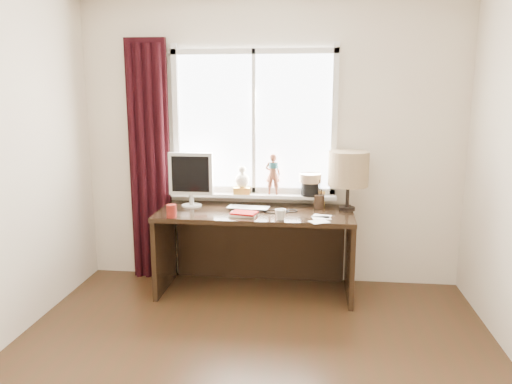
# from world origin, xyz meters

# --- Properties ---
(wall_back) EXTENTS (3.50, 0.00, 2.60)m
(wall_back) POSITION_xyz_m (0.00, 2.00, 1.30)
(wall_back) COLOR beige
(wall_back) RESTS_ON ground
(laptop) EXTENTS (0.39, 0.28, 0.03)m
(laptop) POSITION_xyz_m (-0.16, 1.67, 0.76)
(laptop) COLOR silver
(laptop) RESTS_ON desk
(mug) EXTENTS (0.12, 0.13, 0.09)m
(mug) POSITION_xyz_m (0.14, 1.36, 0.80)
(mug) COLOR white
(mug) RESTS_ON desk
(red_cup) EXTENTS (0.08, 0.08, 0.11)m
(red_cup) POSITION_xyz_m (-0.77, 1.34, 0.80)
(red_cup) COLOR maroon
(red_cup) RESTS_ON desk
(window) EXTENTS (1.52, 0.22, 1.40)m
(window) POSITION_xyz_m (-0.13, 1.95, 1.31)
(window) COLOR white
(window) RESTS_ON ground
(curtain) EXTENTS (0.38, 0.09, 2.25)m
(curtain) POSITION_xyz_m (-1.13, 1.91, 1.12)
(curtain) COLOR black
(curtain) RESTS_ON floor
(desk) EXTENTS (1.70, 0.70, 0.75)m
(desk) POSITION_xyz_m (-0.10, 1.73, 0.51)
(desk) COLOR #312013
(desk) RESTS_ON floor
(monitor) EXTENTS (0.40, 0.18, 0.49)m
(monitor) POSITION_xyz_m (-0.70, 1.75, 1.03)
(monitor) COLOR beige
(monitor) RESTS_ON desk
(notebook_stack) EXTENTS (0.24, 0.19, 0.03)m
(notebook_stack) POSITION_xyz_m (-0.18, 1.46, 0.77)
(notebook_stack) COLOR beige
(notebook_stack) RESTS_ON desk
(brush_holder) EXTENTS (0.09, 0.09, 0.25)m
(brush_holder) POSITION_xyz_m (0.46, 1.81, 0.81)
(brush_holder) COLOR black
(brush_holder) RESTS_ON desk
(icon_frame) EXTENTS (0.10, 0.03, 0.13)m
(icon_frame) POSITION_xyz_m (0.46, 1.93, 0.81)
(icon_frame) COLOR gold
(icon_frame) RESTS_ON desk
(table_lamp) EXTENTS (0.35, 0.35, 0.52)m
(table_lamp) POSITION_xyz_m (0.70, 1.76, 1.11)
(table_lamp) COLOR black
(table_lamp) RESTS_ON desk
(loose_papers) EXTENTS (0.20, 0.34, 0.00)m
(loose_papers) POSITION_xyz_m (0.47, 1.43, 0.75)
(loose_papers) COLOR white
(loose_papers) RESTS_ON desk
(desk_cables) EXTENTS (0.32, 0.19, 0.01)m
(desk_cables) POSITION_xyz_m (0.12, 1.63, 0.75)
(desk_cables) COLOR black
(desk_cables) RESTS_ON desk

